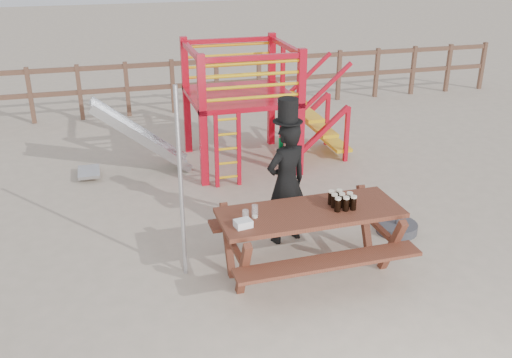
% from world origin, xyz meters
% --- Properties ---
extents(ground, '(60.00, 60.00, 0.00)m').
position_xyz_m(ground, '(0.00, 0.00, 0.00)').
color(ground, '#B8A58F').
rests_on(ground, ground).
extents(back_fence, '(15.09, 0.09, 1.20)m').
position_xyz_m(back_fence, '(0.00, 7.00, 0.74)').
color(back_fence, brown).
rests_on(back_fence, ground).
extents(playground_fort, '(4.71, 1.84, 2.10)m').
position_xyz_m(playground_fort, '(0.12, 3.58, 1.07)').
color(playground_fort, red).
rests_on(playground_fort, ground).
extents(picnic_table, '(2.13, 1.49, 0.82)m').
position_xyz_m(picnic_table, '(0.09, -0.09, 0.51)').
color(picnic_table, brown).
rests_on(picnic_table, ground).
extents(man_with_hat, '(0.68, 0.55, 1.92)m').
position_xyz_m(man_with_hat, '(0.07, 0.73, 0.86)').
color(man_with_hat, black).
rests_on(man_with_hat, ground).
extents(metal_pole, '(0.05, 0.05, 2.28)m').
position_xyz_m(metal_pole, '(-1.33, 0.28, 1.14)').
color(metal_pole, '#B2B2B7').
rests_on(metal_pole, ground).
extents(parasol_base, '(0.55, 0.55, 0.23)m').
position_xyz_m(parasol_base, '(1.59, 0.52, 0.06)').
color(parasol_base, '#39393E').
rests_on(parasol_base, ground).
extents(paper_bag, '(0.20, 0.17, 0.08)m').
position_xyz_m(paper_bag, '(-0.75, -0.26, 0.86)').
color(paper_bag, white).
rests_on(paper_bag, picnic_table).
extents(stout_pints, '(0.26, 0.28, 0.17)m').
position_xyz_m(stout_pints, '(0.46, -0.10, 0.90)').
color(stout_pints, black).
rests_on(stout_pints, picnic_table).
extents(empty_glasses, '(0.20, 0.16, 0.15)m').
position_xyz_m(empty_glasses, '(-0.63, -0.13, 0.88)').
color(empty_glasses, silver).
rests_on(empty_glasses, picnic_table).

